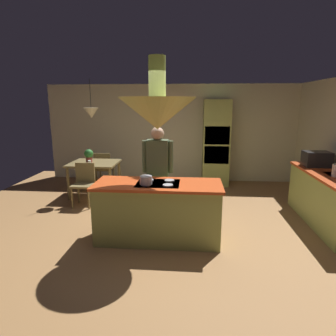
# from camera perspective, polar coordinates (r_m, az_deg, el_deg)

# --- Properties ---
(ground) EXTENTS (8.16, 8.16, 0.00)m
(ground) POSITION_cam_1_polar(r_m,az_deg,el_deg) (4.84, -1.62, -12.66)
(ground) COLOR #9E7042
(wall_back) EXTENTS (6.80, 0.10, 2.55)m
(wall_back) POSITION_cam_1_polar(r_m,az_deg,el_deg) (7.85, 1.15, 6.86)
(wall_back) COLOR beige
(wall_back) RESTS_ON ground
(kitchen_island) EXTENTS (1.91, 0.78, 0.92)m
(kitchen_island) POSITION_cam_1_polar(r_m,az_deg,el_deg) (4.48, -1.94, -8.50)
(kitchen_island) COLOR #A8B259
(kitchen_island) RESTS_ON ground
(counter_run_right) EXTENTS (0.73, 2.13, 0.90)m
(counter_run_right) POSITION_cam_1_polar(r_m,az_deg,el_deg) (5.71, 28.96, -5.36)
(counter_run_right) COLOR #A8B259
(counter_run_right) RESTS_ON ground
(oven_tower) EXTENTS (0.66, 0.62, 2.16)m
(oven_tower) POSITION_cam_1_polar(r_m,az_deg,el_deg) (7.48, 9.41, 4.88)
(oven_tower) COLOR #A8B259
(oven_tower) RESTS_ON ground
(dining_table) EXTENTS (1.05, 0.91, 0.76)m
(dining_table) POSITION_cam_1_polar(r_m,az_deg,el_deg) (6.77, -14.26, 0.25)
(dining_table) COLOR olive
(dining_table) RESTS_ON ground
(person_at_island) EXTENTS (0.53, 0.22, 1.68)m
(person_at_island) POSITION_cam_1_polar(r_m,az_deg,el_deg) (4.96, -2.03, -0.20)
(person_at_island) COLOR tan
(person_at_island) RESTS_ON ground
(range_hood) EXTENTS (1.10, 1.10, 1.00)m
(range_hood) POSITION_cam_1_polar(r_m,az_deg,el_deg) (4.18, -2.10, 11.04)
(range_hood) COLOR #A8B259
(pendant_light_over_table) EXTENTS (0.32, 0.32, 0.82)m
(pendant_light_over_table) POSITION_cam_1_polar(r_m,az_deg,el_deg) (6.63, -14.83, 10.46)
(pendant_light_over_table) COLOR beige
(chair_facing_island) EXTENTS (0.40, 0.40, 0.87)m
(chair_facing_island) POSITION_cam_1_polar(r_m,az_deg,el_deg) (6.19, -16.19, -2.51)
(chair_facing_island) COLOR olive
(chair_facing_island) RESTS_ON ground
(chair_by_back_wall) EXTENTS (0.40, 0.40, 0.87)m
(chair_by_back_wall) POSITION_cam_1_polar(r_m,az_deg,el_deg) (7.43, -12.52, 0.20)
(chair_by_back_wall) COLOR olive
(chair_by_back_wall) RESTS_ON ground
(potted_plant_on_table) EXTENTS (0.20, 0.20, 0.30)m
(potted_plant_on_table) POSITION_cam_1_polar(r_m,az_deg,el_deg) (6.74, -15.29, 2.46)
(potted_plant_on_table) COLOR #99382D
(potted_plant_on_table) RESTS_ON dining_table
(cup_on_table) EXTENTS (0.07, 0.07, 0.09)m
(cup_on_table) POSITION_cam_1_polar(r_m,az_deg,el_deg) (6.54, -15.18, 1.07)
(cup_on_table) COLOR white
(cup_on_table) RESTS_ON dining_table
(microwave_on_counter) EXTENTS (0.46, 0.36, 0.28)m
(microwave_on_counter) POSITION_cam_1_polar(r_m,az_deg,el_deg) (6.13, 27.18, 1.59)
(microwave_on_counter) COLOR #232326
(microwave_on_counter) RESTS_ON counter_run_right
(cooking_pot_on_cooktop) EXTENTS (0.18, 0.18, 0.12)m
(cooking_pot_on_cooktop) POSITION_cam_1_polar(r_m,az_deg,el_deg) (4.21, -4.36, -2.37)
(cooking_pot_on_cooktop) COLOR #B2B2B7
(cooking_pot_on_cooktop) RESTS_ON kitchen_island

